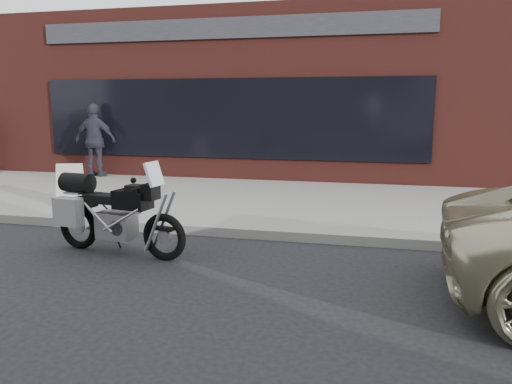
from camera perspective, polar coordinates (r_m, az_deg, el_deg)
The scene contains 6 objects.
ground at distance 4.23m, azimuth -13.13°, elevation -19.63°, with size 120.00×120.00×0.00m, color black.
near_sidewalk at distance 10.60m, azimuth 3.93°, elevation -0.82°, with size 44.00×6.00×0.15m, color gray.
storefront at distance 17.64m, azimuth 1.35°, elevation 10.66°, with size 14.00×10.07×4.50m.
motorcycle at distance 7.21m, azimuth -16.39°, elevation -2.36°, with size 2.09×0.72×1.33m.
sandwich_sign at distance 10.33m, azimuth -20.44°, elevation 0.90°, with size 0.61×0.59×0.78m.
cafe_patron_right at distance 13.92m, azimuth -17.87°, elevation 5.65°, with size 1.13×0.47×1.93m, color #323240.
Camera 1 is at (1.71, -3.26, 2.08)m, focal length 35.00 mm.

